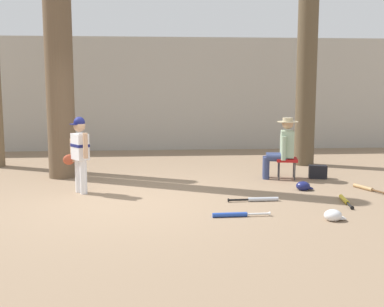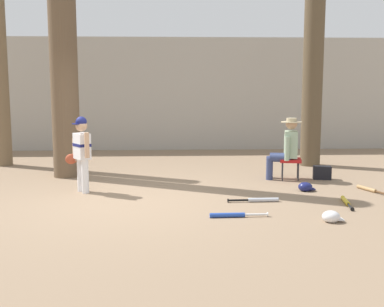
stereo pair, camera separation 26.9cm
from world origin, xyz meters
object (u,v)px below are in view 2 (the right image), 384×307
at_px(handbag_beside_stool, 322,173).
at_px(bat_yellow_trainer, 346,202).
at_px(young_ballplayer, 81,149).
at_px(bat_aluminum_silver, 259,200).
at_px(bat_wood_tan, 369,189).
at_px(tree_near_player, 62,27).
at_px(batting_helmet_white, 331,217).
at_px(tree_behind_spectator, 313,74).
at_px(seated_spectator, 286,147).
at_px(folding_stool, 290,161).
at_px(batting_helmet_navy, 305,187).
at_px(bat_blue_youth, 232,215).

relative_size(handbag_beside_stool, bat_yellow_trainer, 0.45).
bearing_deg(young_ballplayer, bat_aluminum_silver, -16.28).
relative_size(young_ballplayer, bat_wood_tan, 1.81).
height_order(tree_near_player, handbag_beside_stool, tree_near_player).
relative_size(bat_yellow_trainer, batting_helmet_white, 2.63).
height_order(tree_behind_spectator, batting_helmet_white, tree_behind_spectator).
height_order(tree_near_player, seated_spectator, tree_near_player).
xyz_separation_m(handbag_beside_stool, bat_wood_tan, (0.48, -1.10, -0.10)).
distance_m(tree_behind_spectator, batting_helmet_white, 5.15).
distance_m(tree_behind_spectator, folding_stool, 2.53).
distance_m(tree_near_player, folding_stool, 5.15).
relative_size(tree_behind_spectator, batting_helmet_white, 16.91).
height_order(bat_yellow_trainer, bat_aluminum_silver, same).
height_order(bat_wood_tan, batting_helmet_navy, batting_helmet_navy).
xyz_separation_m(young_ballplayer, bat_yellow_trainer, (4.25, -1.03, -0.71)).
xyz_separation_m(tree_near_player, bat_aluminum_silver, (3.48, -2.35, -2.92)).
height_order(seated_spectator, bat_wood_tan, seated_spectator).
bearing_deg(bat_blue_youth, batting_helmet_white, -12.24).
distance_m(folding_stool, bat_aluminum_silver, 2.07).
height_order(young_ballplayer, bat_blue_youth, young_ballplayer).
bearing_deg(batting_helmet_navy, bat_aluminum_silver, -141.39).
relative_size(tree_behind_spectator, batting_helmet_navy, 16.75).
xyz_separation_m(young_ballplayer, folding_stool, (3.86, 0.96, -0.38)).
distance_m(tree_behind_spectator, bat_blue_youth, 5.34).
height_order(bat_aluminum_silver, batting_helmet_white, batting_helmet_white).
height_order(young_ballplayer, folding_stool, young_ballplayer).
xyz_separation_m(bat_blue_youth, batting_helmet_white, (1.31, -0.28, 0.04)).
height_order(handbag_beside_stool, bat_aluminum_silver, handbag_beside_stool).
distance_m(young_ballplayer, bat_yellow_trainer, 4.43).
bearing_deg(young_ballplayer, seated_spectator, 14.66).
height_order(bat_blue_youth, batting_helmet_white, batting_helmet_white).
relative_size(folding_stool, bat_blue_youth, 0.57).
bearing_deg(tree_near_player, handbag_beside_stool, -6.25).
bearing_deg(seated_spectator, tree_behind_spectator, 59.41).
bearing_deg(batting_helmet_white, handbag_beside_stool, 74.83).
distance_m(bat_wood_tan, bat_blue_youth, 3.03).
relative_size(young_ballplayer, bat_blue_youth, 1.58).
height_order(tree_near_player, bat_aluminum_silver, tree_near_player).
bearing_deg(handbag_beside_stool, tree_near_player, 173.75).
bearing_deg(folding_stool, batting_helmet_white, -93.35).
bearing_deg(batting_helmet_white, young_ballplayer, 151.34).
height_order(handbag_beside_stool, bat_blue_youth, handbag_beside_stool).
distance_m(tree_near_player, young_ballplayer, 2.73).
bearing_deg(bat_blue_youth, tree_near_player, 132.29).
height_order(tree_behind_spectator, young_ballplayer, tree_behind_spectator).
distance_m(young_ballplayer, batting_helmet_navy, 3.93).
relative_size(bat_blue_youth, batting_helmet_white, 2.87).
distance_m(tree_near_player, bat_wood_tan, 6.47).
xyz_separation_m(tree_behind_spectator, bat_yellow_trainer, (-0.48, -3.65, -2.04)).
height_order(tree_near_player, folding_stool, tree_near_player).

